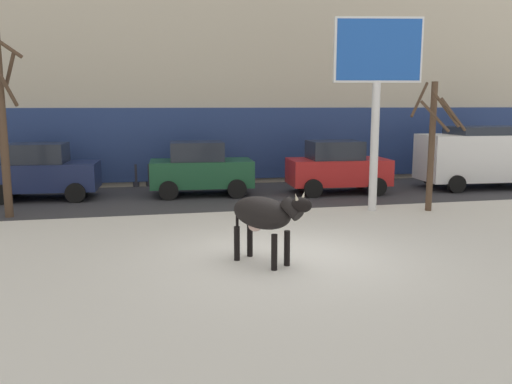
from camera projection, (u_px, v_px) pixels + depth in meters
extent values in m
plane|color=silver|center=(288.00, 256.00, 11.04)|extent=(120.00, 120.00, 0.00)
cube|color=#333338|center=(228.00, 195.00, 18.45)|extent=(60.00, 5.60, 0.01)
cube|color=#BCB29E|center=(206.00, 25.00, 22.90)|extent=(44.00, 6.00, 13.00)
cube|color=navy|center=(217.00, 144.00, 20.75)|extent=(43.12, 0.10, 2.80)
ellipsoid|color=black|center=(262.00, 213.00, 10.41)|extent=(1.31, 1.48, 0.64)
cylinder|color=black|center=(287.00, 248.00, 10.35)|extent=(0.12, 0.12, 0.70)
cylinder|color=black|center=(274.00, 252.00, 10.06)|extent=(0.12, 0.12, 0.70)
cylinder|color=black|center=(250.00, 240.00, 10.99)|extent=(0.12, 0.12, 0.70)
cylinder|color=black|center=(237.00, 243.00, 10.70)|extent=(0.12, 0.12, 0.70)
cylinder|color=black|center=(292.00, 209.00, 9.89)|extent=(0.49, 0.54, 0.44)
ellipsoid|color=black|center=(301.00, 205.00, 9.73)|extent=(0.45, 0.50, 0.28)
cone|color=beige|center=(303.00, 195.00, 9.81)|extent=(0.13, 0.12, 0.15)
cone|color=beige|center=(296.00, 197.00, 9.65)|extent=(0.13, 0.12, 0.15)
cylinder|color=black|center=(237.00, 220.00, 10.89)|extent=(0.06, 0.06, 0.60)
ellipsoid|color=beige|center=(255.00, 226.00, 10.58)|extent=(0.36, 0.37, 0.20)
cylinder|color=silver|center=(374.00, 147.00, 15.53)|extent=(0.24, 0.24, 3.80)
cube|color=silver|center=(378.00, 50.00, 15.08)|extent=(2.51, 0.67, 1.82)
cube|color=#1E51B2|center=(378.00, 50.00, 15.05)|extent=(2.39, 0.61, 1.70)
cube|color=#19234C|center=(44.00, 176.00, 17.62)|extent=(3.59, 1.90, 0.90)
cube|color=#1E232D|center=(38.00, 153.00, 17.48)|extent=(1.88, 1.60, 0.64)
cylinder|color=black|center=(84.00, 185.00, 18.70)|extent=(0.65, 0.26, 0.64)
cylinder|color=black|center=(76.00, 193.00, 17.04)|extent=(0.65, 0.26, 0.64)
cylinder|color=black|center=(16.00, 186.00, 18.35)|extent=(0.65, 0.26, 0.64)
cylinder|color=black|center=(0.00, 195.00, 16.70)|extent=(0.65, 0.26, 0.64)
cube|color=#194C2D|center=(202.00, 173.00, 18.42)|extent=(3.59, 1.90, 0.90)
cube|color=#1E232D|center=(197.00, 151.00, 18.28)|extent=(1.88, 1.60, 0.64)
cylinder|color=black|center=(232.00, 182.00, 19.50)|extent=(0.65, 0.26, 0.64)
cylinder|color=black|center=(237.00, 189.00, 17.84)|extent=(0.65, 0.26, 0.64)
cylinder|color=black|center=(169.00, 183.00, 19.15)|extent=(0.65, 0.26, 0.64)
cylinder|color=black|center=(169.00, 190.00, 17.50)|extent=(0.65, 0.26, 0.64)
cube|color=red|center=(338.00, 171.00, 18.86)|extent=(3.59, 1.90, 0.90)
cube|color=#1E232D|center=(335.00, 150.00, 18.71)|extent=(1.88, 1.60, 0.64)
cylinder|color=black|center=(360.00, 180.00, 19.93)|extent=(0.65, 0.26, 0.64)
cylinder|color=black|center=(377.00, 187.00, 18.28)|extent=(0.65, 0.26, 0.64)
cylinder|color=black|center=(301.00, 181.00, 19.59)|extent=(0.65, 0.26, 0.64)
cylinder|color=black|center=(313.00, 188.00, 17.93)|extent=(0.65, 0.26, 0.64)
cube|color=white|center=(482.00, 157.00, 19.93)|extent=(4.70, 2.17, 1.70)
cube|color=#1E232D|center=(491.00, 130.00, 19.81)|extent=(3.09, 1.85, 0.30)
cylinder|color=black|center=(501.00, 175.00, 21.22)|extent=(0.65, 0.26, 0.64)
cylinder|color=black|center=(431.00, 177.00, 20.76)|extent=(0.65, 0.26, 0.64)
cylinder|color=black|center=(456.00, 184.00, 18.91)|extent=(0.65, 0.26, 0.64)
cylinder|color=#282833|center=(172.00, 174.00, 20.63)|extent=(0.24, 0.24, 0.88)
cube|color=brown|center=(171.00, 155.00, 20.50)|extent=(0.36, 0.22, 0.64)
sphere|color=tan|center=(171.00, 144.00, 20.43)|extent=(0.20, 0.20, 0.20)
cylinder|color=#282833|center=(136.00, 175.00, 20.34)|extent=(0.24, 0.24, 0.88)
cube|color=maroon|center=(135.00, 156.00, 20.22)|extent=(0.36, 0.22, 0.64)
sphere|color=beige|center=(135.00, 144.00, 20.15)|extent=(0.20, 0.20, 0.20)
cylinder|color=#282833|center=(149.00, 175.00, 20.45)|extent=(0.24, 0.24, 0.88)
cube|color=#2D4C93|center=(148.00, 155.00, 20.32)|extent=(0.36, 0.22, 0.64)
sphere|color=tan|center=(148.00, 144.00, 20.25)|extent=(0.20, 0.20, 0.20)
cylinder|color=#4C3828|center=(431.00, 147.00, 15.51)|extent=(0.18, 0.18, 3.78)
cylinder|color=#4C3828|center=(435.00, 116.00, 14.98)|extent=(0.82, 0.42, 0.91)
cylinder|color=#4C3828|center=(446.00, 109.00, 14.88)|extent=(1.05, 0.28, 1.04)
cylinder|color=#4C3828|center=(419.00, 100.00, 15.59)|extent=(0.83, 0.62, 1.03)
cylinder|color=#4C3828|center=(454.00, 115.00, 14.87)|extent=(1.23, 0.68, 0.95)
cylinder|color=#4C3828|center=(2.00, 123.00, 14.47)|extent=(0.23, 0.23, 5.24)
cylinder|color=#4C3828|center=(9.00, 91.00, 14.26)|extent=(0.38, 0.63, 0.85)
cylinder|color=#4C3828|center=(10.00, 69.00, 14.46)|extent=(0.48, 0.64, 0.86)
cylinder|color=#4C3828|center=(4.00, 45.00, 13.84)|extent=(0.84, 0.66, 0.65)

